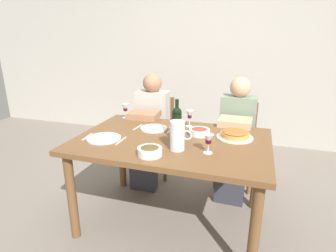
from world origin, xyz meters
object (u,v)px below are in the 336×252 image
salad_bowl (199,131)px  wine_glass_left_diner (190,115)px  dinner_plate_left_setting (154,128)px  chair_right (237,138)px  wine_bottle (177,123)px  diner_left (150,126)px  wine_glass_centre (125,108)px  chair_left (157,130)px  water_pitcher (177,137)px  dinner_plate_right_setting (104,138)px  olive_bowl (150,151)px  baked_tart (235,135)px  dining_table (172,150)px  wine_glass_right_diner (208,140)px  diner_right (236,134)px

salad_bowl → wine_glass_left_diner: bearing=124.8°
dinner_plate_left_setting → chair_right: chair_right is taller
wine_bottle → diner_left: 0.85m
wine_glass_centre → chair_left: (0.15, 0.46, -0.36)m
wine_bottle → salad_bowl: (0.15, 0.16, -0.10)m
wine_glass_centre → water_pitcher: bearing=-41.2°
salad_bowl → dinner_plate_right_setting: bearing=-154.6°
olive_bowl → wine_glass_centre: (-0.56, 0.77, 0.07)m
baked_tart → dinner_plate_right_setting: baked_tart is taller
water_pitcher → chair_right: water_pitcher is taller
water_pitcher → wine_glass_centre: size_ratio=1.47×
wine_glass_centre → diner_left: 0.37m
dinner_plate_left_setting → diner_left: bearing=115.6°
dining_table → wine_glass_right_diner: bearing=-30.7°
wine_glass_left_diner → wine_glass_right_diner: bearing=-64.0°
wine_glass_centre → dinner_plate_left_setting: bearing=-32.0°
salad_bowl → dining_table: bearing=-138.9°
salad_bowl → wine_glass_centre: (-0.79, 0.26, 0.07)m
dinner_plate_left_setting → chair_left: (-0.23, 0.70, -0.27)m
baked_tart → dinner_plate_right_setting: size_ratio=1.08×
olive_bowl → wine_glass_centre: wine_glass_centre is taller
salad_bowl → diner_right: (0.26, 0.51, -0.17)m
chair_right → diner_right: (-0.01, -0.24, 0.12)m
salad_bowl → wine_glass_centre: 0.84m
wine_glass_right_diner → dinner_plate_right_setting: wine_glass_right_diner is taller
chair_left → wine_glass_centre: bearing=68.7°
wine_glass_centre → dinner_plate_right_setting: 0.61m
chair_right → olive_bowl: bearing=69.7°
salad_bowl → diner_right: 0.60m
olive_bowl → chair_right: size_ratio=0.19×
chair_right → wine_bottle: bearing=66.8°
dining_table → baked_tart: 0.51m
wine_glass_left_diner → wine_glass_right_diner: wine_glass_left_diner is taller
wine_glass_left_diner → olive_bowl: bearing=-98.8°
dining_table → diner_right: (0.45, 0.67, -0.05)m
dinner_plate_right_setting → dining_table: bearing=18.2°
diner_right → chair_right: bearing=-89.7°
dining_table → dinner_plate_right_setting: (-0.51, -0.17, 0.10)m
wine_glass_right_diner → wine_bottle: bearing=145.2°
dining_table → dinner_plate_right_setting: size_ratio=5.64×
wine_bottle → olive_bowl: (-0.09, -0.35, -0.10)m
wine_glass_centre → chair_left: 0.61m
dinner_plate_right_setting → diner_right: bearing=41.3°
wine_glass_right_diner → wine_glass_centre: (-0.92, 0.61, 0.00)m
wine_glass_left_diner → diner_left: (-0.50, 0.30, -0.25)m
wine_bottle → olive_bowl: 0.38m
wine_glass_centre → diner_right: (1.05, 0.25, -0.24)m
wine_bottle → wine_glass_left_diner: wine_bottle is taller
baked_tart → diner_left: bearing=152.4°
salad_bowl → chair_right: bearing=70.4°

